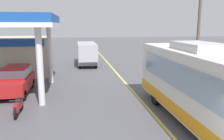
# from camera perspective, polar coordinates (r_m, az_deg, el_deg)

# --- Properties ---
(ground) EXTENTS (120.00, 120.00, 0.00)m
(ground) POSITION_cam_1_polar(r_m,az_deg,el_deg) (25.43, -0.20, 0.79)
(ground) COLOR #4C4C51
(lane_divider_stripe) EXTENTS (0.16, 50.00, 0.01)m
(lane_divider_stripe) POSITION_cam_1_polar(r_m,az_deg,el_deg) (20.60, 1.94, -1.62)
(lane_divider_stripe) COLOR #D8CC4C
(lane_divider_stripe) RESTS_ON ground
(coach_bus_main) EXTENTS (2.60, 11.04, 3.69)m
(coach_bus_main) POSITION_cam_1_polar(r_m,az_deg,el_deg) (10.93, 22.13, -4.55)
(coach_bus_main) COLOR silver
(coach_bus_main) RESTS_ON ground
(gas_station_roadside) EXTENTS (9.10, 11.95, 5.10)m
(gas_station_roadside) POSITION_cam_1_polar(r_m,az_deg,el_deg) (20.96, -24.66, 4.87)
(gas_station_roadside) COLOR #194799
(gas_station_roadside) RESTS_ON ground
(car_at_pump) EXTENTS (1.70, 4.20, 1.82)m
(car_at_pump) POSITION_cam_1_polar(r_m,az_deg,el_deg) (16.61, -22.28, -1.95)
(car_at_pump) COLOR maroon
(car_at_pump) RESTS_ON ground
(minibus_opposing_lane) EXTENTS (2.04, 6.13, 2.44)m
(minibus_opposing_lane) POSITION_cam_1_polar(r_m,az_deg,el_deg) (26.85, -6.15, 4.44)
(minibus_opposing_lane) COLOR #A5A5AD
(minibus_opposing_lane) RESTS_ON ground
(motorcycle_parked_forecourt) EXTENTS (0.55, 1.80, 0.92)m
(motorcycle_parked_forecourt) POSITION_cam_1_polar(r_m,az_deg,el_deg) (12.91, -21.78, -8.11)
(motorcycle_parked_forecourt) COLOR black
(motorcycle_parked_forecourt) RESTS_ON ground
(pedestrian_near_pump) EXTENTS (0.55, 0.22, 1.66)m
(pedestrian_near_pump) POSITION_cam_1_polar(r_m,az_deg,el_deg) (18.52, -23.76, -1.05)
(pedestrian_near_pump) COLOR #33333F
(pedestrian_near_pump) RESTS_ON ground
(utility_pole_roadside) EXTENTS (1.80, 0.24, 8.29)m
(utility_pole_roadside) POSITION_cam_1_polar(r_m,az_deg,el_deg) (20.94, 20.32, 9.85)
(utility_pole_roadside) COLOR brown
(utility_pole_roadside) RESTS_ON ground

